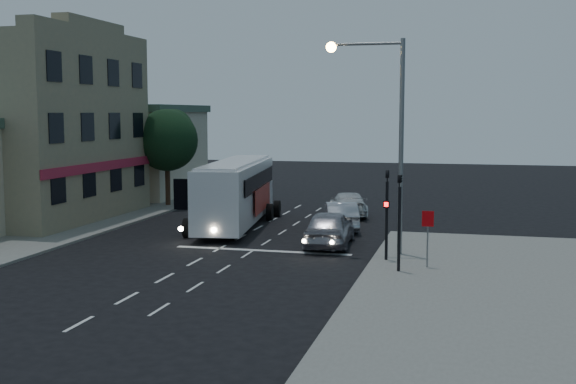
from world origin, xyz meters
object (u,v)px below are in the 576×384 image
(car_suv, at_px, (329,228))
(street_tree, at_px, (167,137))
(traffic_signal_main, at_px, (387,204))
(car_sedan_a, at_px, (341,216))
(regulatory_sign, at_px, (428,230))
(streetlight, at_px, (386,121))
(tour_bus, at_px, (236,191))
(car_sedan_b, at_px, (348,204))
(traffic_signal_side, at_px, (399,211))

(car_suv, xyz_separation_m, street_tree, (-12.86, 11.22, 3.66))
(traffic_signal_main, bearing_deg, street_tree, 137.97)
(traffic_signal_main, bearing_deg, car_sedan_a, 112.83)
(traffic_signal_main, xyz_separation_m, regulatory_sign, (1.70, -1.01, -0.82))
(streetlight, bearing_deg, tour_bus, 144.53)
(car_sedan_a, bearing_deg, regulatory_sign, 104.67)
(tour_bus, xyz_separation_m, streetlight, (8.67, -6.17, 3.83))
(car_sedan_a, relative_size, street_tree, 0.72)
(car_sedan_a, relative_size, traffic_signal_main, 1.09)
(car_sedan_b, xyz_separation_m, traffic_signal_main, (3.71, -12.84, 1.71))
(traffic_signal_side, relative_size, streetlight, 0.46)
(street_tree, bearing_deg, regulatory_sign, -41.08)
(car_sedan_a, distance_m, streetlight, 8.60)
(car_suv, relative_size, regulatory_sign, 2.23)
(tour_bus, xyz_separation_m, car_suv, (5.98, -4.57, -1.06))
(tour_bus, relative_size, regulatory_sign, 5.31)
(car_suv, xyz_separation_m, car_sedan_a, (-0.32, 4.72, -0.10))
(street_tree, bearing_deg, car_suv, -41.10)
(car_sedan_b, xyz_separation_m, streetlight, (3.46, -11.42, 5.03))
(regulatory_sign, bearing_deg, streetlight, 128.75)
(car_sedan_b, distance_m, streetlight, 12.95)
(car_suv, bearing_deg, car_sedan_a, -89.86)
(car_sedan_a, xyz_separation_m, traffic_signal_side, (3.96, -9.72, 1.68))
(tour_bus, distance_m, traffic_signal_main, 11.73)
(streetlight, relative_size, street_tree, 1.45)
(tour_bus, bearing_deg, car_suv, -45.26)
(traffic_signal_main, bearing_deg, car_sedan_b, 106.13)
(car_sedan_a, bearing_deg, traffic_signal_side, 97.31)
(car_sedan_a, height_order, traffic_signal_side, traffic_signal_side)
(car_sedan_a, distance_m, regulatory_sign, 10.10)
(car_sedan_a, bearing_deg, car_sedan_b, -99.76)
(streetlight, bearing_deg, car_suv, 149.23)
(street_tree, bearing_deg, traffic_signal_main, -42.03)
(traffic_signal_side, xyz_separation_m, regulatory_sign, (1.00, 0.96, -0.82))
(car_sedan_b, bearing_deg, traffic_signal_side, 91.83)
(tour_bus, height_order, car_sedan_a, tour_bus)
(traffic_signal_main, height_order, traffic_signal_side, same)
(car_sedan_b, bearing_deg, car_sedan_a, 80.33)
(regulatory_sign, xyz_separation_m, street_tree, (-17.51, 15.26, 2.90))
(tour_bus, xyz_separation_m, traffic_signal_main, (8.92, -7.60, 0.52))
(tour_bus, bearing_deg, traffic_signal_main, -48.25)
(traffic_signal_side, relative_size, street_tree, 0.66)
(car_suv, distance_m, street_tree, 17.46)
(tour_bus, distance_m, car_sedan_b, 7.49)
(car_suv, xyz_separation_m, traffic_signal_main, (2.94, -3.02, 1.58))
(streetlight, distance_m, street_tree, 20.19)
(tour_bus, relative_size, traffic_signal_main, 2.85)
(traffic_signal_main, relative_size, traffic_signal_side, 1.00)
(car_sedan_a, xyz_separation_m, street_tree, (-12.55, 6.50, 3.76))
(traffic_signal_main, distance_m, street_tree, 21.38)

